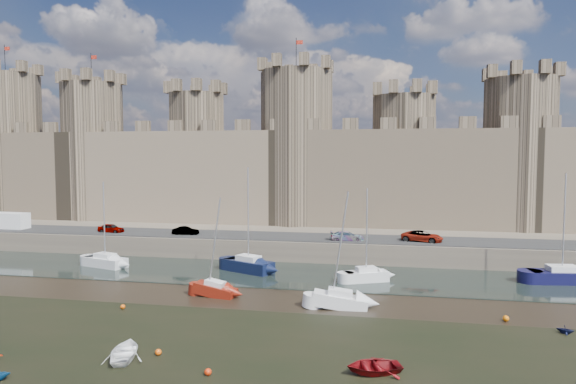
# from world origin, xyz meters

# --- Properties ---
(ground) EXTENTS (160.00, 160.00, 0.00)m
(ground) POSITION_xyz_m (0.00, 0.00, 0.00)
(ground) COLOR black
(ground) RESTS_ON ground
(water_channel) EXTENTS (160.00, 12.00, 0.08)m
(water_channel) POSITION_xyz_m (0.00, 24.00, 0.04)
(water_channel) COLOR black
(water_channel) RESTS_ON ground
(quay) EXTENTS (160.00, 60.00, 2.50)m
(quay) POSITION_xyz_m (0.00, 60.00, 1.25)
(quay) COLOR #4C443A
(quay) RESTS_ON ground
(road) EXTENTS (160.00, 7.00, 0.10)m
(road) POSITION_xyz_m (0.00, 34.00, 2.55)
(road) COLOR black
(road) RESTS_ON quay
(castle) EXTENTS (108.50, 11.00, 29.00)m
(castle) POSITION_xyz_m (-0.64, 48.00, 11.67)
(castle) COLOR #42382B
(castle) RESTS_ON quay
(car_0) EXTENTS (3.73, 1.90, 1.22)m
(car_0) POSITION_xyz_m (-20.50, 33.00, 3.11)
(car_0) COLOR gray
(car_0) RESTS_ON quay
(car_1) EXTENTS (3.48, 1.55, 1.11)m
(car_1) POSITION_xyz_m (-9.90, 32.90, 3.06)
(car_1) COLOR gray
(car_1) RESTS_ON quay
(car_2) EXTENTS (4.15, 2.03, 1.16)m
(car_2) POSITION_xyz_m (11.01, 32.37, 3.08)
(car_2) COLOR gray
(car_2) RESTS_ON quay
(car_3) EXTENTS (5.25, 3.45, 1.34)m
(car_3) POSITION_xyz_m (19.90, 33.26, 3.17)
(car_3) COLOR gray
(car_3) RESTS_ON quay
(van) EXTENTS (5.31, 2.26, 2.29)m
(van) POSITION_xyz_m (-36.33, 33.50, 3.64)
(van) COLOR silver
(van) RESTS_ON quay
(sailboat_0) EXTENTS (5.58, 3.45, 9.76)m
(sailboat_0) POSITION_xyz_m (-15.99, 23.78, 0.77)
(sailboat_0) COLOR beige
(sailboat_0) RESTS_ON ground
(sailboat_1) EXTENTS (6.12, 4.39, 11.45)m
(sailboat_1) POSITION_xyz_m (0.85, 24.39, 0.88)
(sailboat_1) COLOR black
(sailboat_1) RESTS_ON ground
(sailboat_2) EXTENTS (4.71, 3.35, 9.48)m
(sailboat_2) POSITION_xyz_m (13.73, 22.46, 0.77)
(sailboat_2) COLOR silver
(sailboat_2) RESTS_ON ground
(sailboat_3) EXTENTS (6.52, 3.17, 11.00)m
(sailboat_3) POSITION_xyz_m (33.04, 25.60, 0.84)
(sailboat_3) COLOR black
(sailboat_3) RESTS_ON ground
(sailboat_4) EXTENTS (4.08, 2.13, 9.08)m
(sailboat_4) POSITION_xyz_m (0.39, 14.61, 0.69)
(sailboat_4) COLOR maroon
(sailboat_4) RESTS_ON ground
(sailboat_5) EXTENTS (4.69, 2.09, 9.89)m
(sailboat_5) POSITION_xyz_m (11.91, 13.17, 0.72)
(sailboat_5) COLOR silver
(sailboat_5) RESTS_ON ground
(dinghy_2) EXTENTS (3.32, 3.99, 0.71)m
(dinghy_2) POSITION_xyz_m (-0.50, -0.19, 0.36)
(dinghy_2) COLOR white
(dinghy_2) RESTS_ON ground
(dinghy_4) EXTENTS (4.08, 3.59, 0.70)m
(dinghy_4) POSITION_xyz_m (15.02, 0.44, 0.35)
(dinghy_4) COLOR maroon
(dinghy_4) RESTS_ON ground
(dinghy_7) EXTENTS (1.39, 1.28, 0.62)m
(dinghy_7) POSITION_xyz_m (28.41, 9.86, 0.31)
(dinghy_7) COLOR black
(dinghy_7) RESTS_ON ground
(buoy_1) EXTENTS (0.41, 0.41, 0.41)m
(buoy_1) POSITION_xyz_m (-5.90, 9.35, 0.21)
(buoy_1) COLOR #C64A08
(buoy_1) RESTS_ON ground
(buoy_2) EXTENTS (0.43, 0.43, 0.43)m
(buoy_2) POSITION_xyz_m (5.52, -1.65, 0.22)
(buoy_2) COLOR red
(buoy_2) RESTS_ON ground
(buoy_3) EXTENTS (0.49, 0.49, 0.49)m
(buoy_3) POSITION_xyz_m (24.83, 12.00, 0.24)
(buoy_3) COLOR #C75F08
(buoy_3) RESTS_ON ground
(buoy_4) EXTENTS (0.42, 0.42, 0.42)m
(buoy_4) POSITION_xyz_m (1.36, 0.63, 0.21)
(buoy_4) COLOR #D54C09
(buoy_4) RESTS_ON ground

